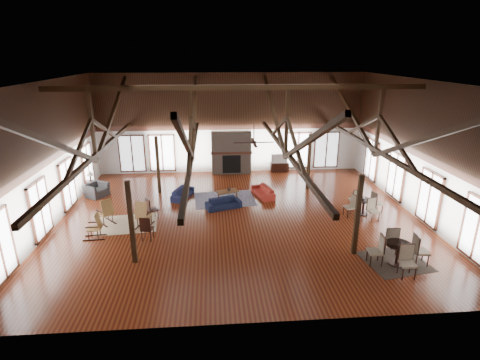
{
  "coord_description": "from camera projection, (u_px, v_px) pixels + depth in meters",
  "views": [
    {
      "loc": [
        -1.16,
        -15.46,
        7.08
      ],
      "look_at": [
        0.1,
        1.0,
        1.45
      ],
      "focal_mm": 28.0,
      "sensor_mm": 36.0,
      "label": 1
    }
  ],
  "objects": [
    {
      "name": "wall_left",
      "position": [
        46.0,
        157.0,
        15.41
      ],
      "size": [
        0.02,
        14.0,
        6.0
      ],
      "primitive_type": "cube",
      "color": "silver",
      "rests_on": "floor"
    },
    {
      "name": "ceiling_fan",
      "position": [
        254.0,
        142.0,
        14.85
      ],
      "size": [
        1.6,
        1.6,
        0.75
      ],
      "color": "black",
      "rests_on": "roof_truss"
    },
    {
      "name": "cafe_table_near",
      "position": [
        398.0,
        250.0,
        13.05
      ],
      "size": [
        2.13,
        2.13,
        1.1
      ],
      "rotation": [
        0.0,
        0.0,
        -0.08
      ],
      "color": "black",
      "rests_on": "floor"
    },
    {
      "name": "side_chair_a",
      "position": [
        150.0,
        207.0,
        16.54
      ],
      "size": [
        0.59,
        0.59,
        1.02
      ],
      "rotation": [
        0.0,
        0.0,
        -1.02
      ],
      "color": "black",
      "rests_on": "floor"
    },
    {
      "name": "ceiling",
      "position": [
        239.0,
        81.0,
        15.02
      ],
      "size": [
        16.0,
        14.0,
        0.02
      ],
      "primitive_type": "cube",
      "color": "black",
      "rests_on": "wall_back"
    },
    {
      "name": "rocking_chair_c",
      "position": [
        96.0,
        226.0,
        14.92
      ],
      "size": [
        0.86,
        0.5,
        1.08
      ],
      "rotation": [
        0.0,
        0.0,
        1.62
      ],
      "color": "olive",
      "rests_on": "floor"
    },
    {
      "name": "rocking_chair_a",
      "position": [
        106.0,
        212.0,
        16.17
      ],
      "size": [
        0.96,
        0.98,
        1.15
      ],
      "rotation": [
        0.0,
        0.0,
        0.75
      ],
      "color": "olive",
      "rests_on": "floor"
    },
    {
      "name": "sofa_orange",
      "position": [
        263.0,
        191.0,
        19.43
      ],
      "size": [
        1.84,
        1.11,
        0.5
      ],
      "primitive_type": "imported",
      "rotation": [
        0.0,
        0.0,
        -1.3
      ],
      "color": "#A2291F",
      "rests_on": "floor"
    },
    {
      "name": "sofa_navy_front",
      "position": [
        224.0,
        203.0,
        17.9
      ],
      "size": [
        1.8,
        1.16,
        0.49
      ],
      "primitive_type": "imported",
      "rotation": [
        0.0,
        0.0,
        0.32
      ],
      "color": "black",
      "rests_on": "floor"
    },
    {
      "name": "side_chair_b",
      "position": [
        146.0,
        227.0,
        14.67
      ],
      "size": [
        0.5,
        0.5,
        1.04
      ],
      "rotation": [
        0.0,
        0.0,
        -0.17
      ],
      "color": "black",
      "rests_on": "floor"
    },
    {
      "name": "floor",
      "position": [
        239.0,
        217.0,
        16.96
      ],
      "size": [
        16.0,
        16.0,
        0.0
      ],
      "primitive_type": "plane",
      "color": "brown",
      "rests_on": "ground"
    },
    {
      "name": "television",
      "position": [
        279.0,
        158.0,
        23.27
      ],
      "size": [
        1.01,
        0.16,
        0.58
      ],
      "primitive_type": "imported",
      "rotation": [
        0.0,
        0.0,
        -0.03
      ],
      "color": "#B2B2B2",
      "rests_on": "tv_console"
    },
    {
      "name": "rocking_chair_b",
      "position": [
        143.0,
        215.0,
        15.84
      ],
      "size": [
        0.75,
        1.04,
        1.2
      ],
      "rotation": [
        0.0,
        0.0,
        -0.31
      ],
      "color": "olive",
      "rests_on": "floor"
    },
    {
      "name": "roof_truss",
      "position": [
        239.0,
        130.0,
        15.66
      ],
      "size": [
        15.6,
        14.07,
        3.14
      ],
      "color": "black",
      "rests_on": "wall_back"
    },
    {
      "name": "rug_navy",
      "position": [
        225.0,
        199.0,
        19.08
      ],
      "size": [
        3.16,
        2.47,
        0.01
      ],
      "primitive_type": "cube",
      "rotation": [
        0.0,
        0.0,
        0.08
      ],
      "color": "#1C1D4F",
      "rests_on": "floor"
    },
    {
      "name": "vase",
      "position": [
        229.0,
        189.0,
        19.02
      ],
      "size": [
        0.17,
        0.17,
        0.17
      ],
      "primitive_type": "imported",
      "rotation": [
        0.0,
        0.0,
        0.01
      ],
      "color": "#B2B2B2",
      "rests_on": "coffee_table"
    },
    {
      "name": "cafe_table_far",
      "position": [
        364.0,
        204.0,
        17.15
      ],
      "size": [
        1.97,
        1.97,
        1.01
      ],
      "rotation": [
        0.0,
        0.0,
        0.23
      ],
      "color": "black",
      "rests_on": "floor"
    },
    {
      "name": "armchair",
      "position": [
        96.0,
        190.0,
        19.36
      ],
      "size": [
        1.36,
        1.4,
        0.69
      ],
      "primitive_type": "imported",
      "rotation": [
        0.0,
        0.0,
        1.0
      ],
      "color": "#2E2E31",
      "rests_on": "floor"
    },
    {
      "name": "rug_tan",
      "position": [
        127.0,
        224.0,
        16.31
      ],
      "size": [
        2.73,
        2.25,
        0.01
      ],
      "primitive_type": "cube",
      "rotation": [
        0.0,
        0.0,
        0.11
      ],
      "color": "#CBB78D",
      "rests_on": "floor"
    },
    {
      "name": "sofa_navy_left",
      "position": [
        183.0,
        193.0,
        19.21
      ],
      "size": [
        1.78,
        1.16,
        0.48
      ],
      "primitive_type": "imported",
      "rotation": [
        0.0,
        0.0,
        1.23
      ],
      "color": "#141838",
      "rests_on": "floor"
    },
    {
      "name": "tv_console",
      "position": [
        280.0,
        167.0,
        23.46
      ],
      "size": [
        1.12,
        0.42,
        0.56
      ],
      "primitive_type": "cube",
      "color": "black",
      "rests_on": "floor"
    },
    {
      "name": "rug_dark",
      "position": [
        395.0,
        261.0,
        13.38
      ],
      "size": [
        2.38,
        2.23,
        0.01
      ],
      "primitive_type": "cube",
      "rotation": [
        0.0,
        0.0,
        0.17
      ],
      "color": "black",
      "rests_on": "floor"
    },
    {
      "name": "coffee_table",
      "position": [
        227.0,
        192.0,
        19.05
      ],
      "size": [
        1.21,
        0.91,
        0.42
      ],
      "rotation": [
        0.0,
        0.0,
        0.38
      ],
      "color": "brown",
      "rests_on": "floor"
    },
    {
      "name": "fireplace",
      "position": [
        231.0,
        153.0,
        22.84
      ],
      "size": [
        2.5,
        0.69,
        2.6
      ],
      "color": "#6D5F53",
      "rests_on": "floor"
    },
    {
      "name": "wall_back",
      "position": [
        231.0,
        124.0,
        22.6
      ],
      "size": [
        16.0,
        0.02,
        6.0
      ],
      "primitive_type": "cube",
      "color": "silver",
      "rests_on": "floor"
    },
    {
      "name": "wall_front",
      "position": [
        260.0,
        224.0,
        9.39
      ],
      "size": [
        16.0,
        0.02,
        6.0
      ],
      "primitive_type": "cube",
      "color": "silver",
      "rests_on": "floor"
    },
    {
      "name": "post_grid",
      "position": [
        239.0,
        186.0,
        16.47
      ],
      "size": [
        8.16,
        7.16,
        3.05
      ],
      "color": "black",
      "rests_on": "floor"
    },
    {
      "name": "wall_right",
      "position": [
        419.0,
        150.0,
        16.57
      ],
      "size": [
        0.02,
        14.0,
        6.0
      ],
      "primitive_type": "cube",
      "color": "silver",
      "rests_on": "floor"
    },
    {
      "name": "side_table_lamp",
      "position": [
        91.0,
        184.0,
        19.8
      ],
      "size": [
        0.49,
        0.49,
        1.26
      ],
      "color": "black",
      "rests_on": "floor"
    },
    {
      "name": "cup_near",
      "position": [
        403.0,
        244.0,
        12.88
      ],
      "size": [
        0.16,
        0.16,
        0.1
      ],
      "primitive_type": "imported",
      "rotation": [
        0.0,
        0.0,
        -0.34
      ],
      "color": "#B2B2B2",
      "rests_on": "cafe_table_near"
    },
    {
      "name": "cup_far",
      "position": [
        364.0,
        198.0,
        17.14
      ],
      "size": [
        0.13,
        0.13,
        0.09
      ],
      "primitive_type": "imported",
      "rotation": [
        0.0,
        0.0,
        0.18
      ],
      "color": "#B2B2B2",
      "rests_on": "cafe_table_far"
    }
  ]
}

